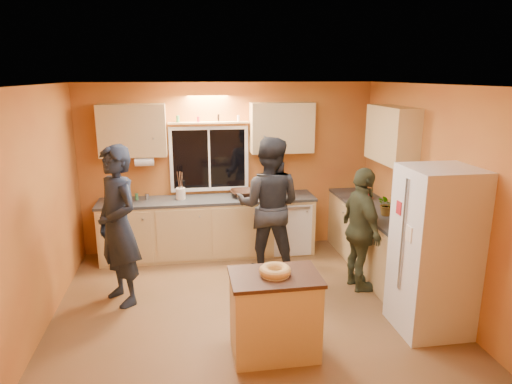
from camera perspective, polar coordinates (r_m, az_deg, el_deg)
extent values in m
plane|color=brown|center=(5.68, -1.11, -14.00)|extent=(4.50, 4.50, 0.00)
cube|color=#C68132|center=(7.12, -3.43, 3.06)|extent=(4.50, 0.04, 2.60)
cube|color=#C68132|center=(3.33, 3.70, -10.52)|extent=(4.50, 0.04, 2.60)
cube|color=#C68132|center=(5.37, -25.71, -2.18)|extent=(0.04, 4.00, 2.60)
cube|color=#C68132|center=(5.92, 20.92, -0.24)|extent=(0.04, 4.00, 2.60)
cube|color=white|center=(4.99, -1.26, 13.25)|extent=(4.50, 4.00, 0.02)
cube|color=black|center=(7.05, -5.87, 4.14)|extent=(1.10, 0.02, 0.90)
cube|color=white|center=(7.04, -5.86, 4.12)|extent=(1.20, 0.04, 1.00)
cube|color=tan|center=(6.86, -15.18, 7.44)|extent=(0.95, 0.33, 0.75)
cube|color=tan|center=(6.98, 3.24, 8.03)|extent=(0.95, 0.33, 0.75)
cube|color=tan|center=(6.43, 16.61, 6.89)|extent=(0.33, 1.00, 0.75)
cylinder|color=silver|center=(6.80, -13.77, 3.67)|extent=(0.27, 0.12, 0.12)
cube|color=tan|center=(7.03, -5.92, -4.49)|extent=(3.20, 0.60, 0.86)
cube|color=#282B2D|center=(6.90, -6.02, -0.96)|extent=(3.24, 0.62, 0.04)
cube|color=tan|center=(7.50, 11.92, -3.51)|extent=(0.60, 0.60, 0.86)
cube|color=#282B2D|center=(7.38, 12.10, -0.18)|extent=(0.62, 0.62, 0.04)
cube|color=tan|center=(6.46, 15.71, -6.71)|extent=(0.60, 1.80, 0.86)
cube|color=#282B2D|center=(6.32, 15.99, -2.90)|extent=(0.62, 1.84, 0.04)
cube|color=silver|center=(5.20, 21.41, -6.89)|extent=(0.72, 0.70, 1.80)
cube|color=tan|center=(4.65, 2.33, -15.18)|extent=(0.83, 0.55, 0.81)
cube|color=black|center=(4.46, 2.39, -10.54)|extent=(0.87, 0.59, 0.04)
torus|color=tan|center=(4.43, 2.40, -9.80)|extent=(0.31, 0.31, 0.09)
imported|color=black|center=(5.65, -16.86, -4.10)|extent=(0.78, 0.84, 1.94)
imported|color=black|center=(6.28, 1.60, -1.73)|extent=(1.12, 1.00, 1.91)
imported|color=#373B25|center=(5.94, 13.03, -4.62)|extent=(0.45, 0.96, 1.60)
imported|color=black|center=(6.96, -1.60, -0.15)|extent=(0.42, 0.42, 0.10)
cylinder|color=#EEDDC7|center=(6.89, -9.40, -0.20)|extent=(0.14, 0.14, 0.17)
imported|color=gray|center=(6.25, 16.11, -1.44)|extent=(0.30, 0.27, 0.31)
cube|color=#B31B24|center=(7.03, 13.70, -0.55)|extent=(0.19, 0.17, 0.07)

